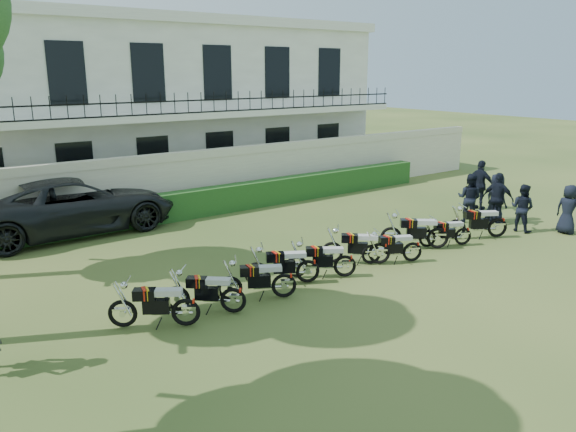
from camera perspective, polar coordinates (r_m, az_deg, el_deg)
name	(u,v)px	position (r m, az deg, el deg)	size (l,w,h in m)	color
ground	(352,263)	(15.80, 6.56, -4.77)	(100.00, 100.00, 0.00)	#304A1D
perimeter_wall	(212,178)	(21.83, -7.73, 3.81)	(30.00, 0.35, 2.30)	beige
hedge	(245,196)	(21.78, -4.35, 2.07)	(18.00, 0.60, 1.00)	#234318
building	(147,104)	(26.89, -14.14, 10.98)	(20.40, 9.60, 7.40)	white
motorcycle_0	(186,306)	(11.98, -10.36, -8.94)	(1.64, 1.13, 1.04)	black
motorcycle_1	(233,294)	(12.46, -5.60, -7.91)	(1.44, 1.27, 1.00)	black
motorcycle_2	(284,280)	(13.20, -0.41, -6.49)	(1.67, 0.98, 1.01)	black
motorcycle_3	(308,266)	(14.09, 2.03, -5.06)	(1.70, 1.00, 1.03)	black
motorcycle_4	(345,261)	(14.56, 5.82, -4.53)	(1.56, 1.11, 1.00)	black
motorcycle_5	(379,248)	(15.63, 9.28, -3.24)	(1.50, 1.30, 1.03)	black
motorcycle_6	(413,247)	(16.02, 12.54, -3.10)	(1.61, 0.88, 0.96)	black
motorcycle_7	(438,233)	(17.32, 15.00, -1.67)	(1.63, 1.37, 1.11)	black
motorcycle_8	(463,232)	(17.92, 17.37, -1.58)	(1.56, 0.84, 0.92)	black
motorcycle_9	(498,223)	(19.07, 20.54, -0.65)	(1.77, 1.10, 1.09)	black
suv	(72,205)	(19.72, -21.10, 1.06)	(3.08, 6.68, 1.86)	black
officer_0	(568,209)	(20.46, 26.58, 0.62)	(0.79, 0.52, 1.63)	black
officer_1	(522,208)	(20.10, 22.70, 0.77)	(0.78, 0.60, 1.60)	black
officer_2	(498,199)	(20.66, 20.53, 1.64)	(1.07, 0.44, 1.82)	black
officer_3	(496,198)	(21.08, 20.39, 1.76)	(0.84, 0.55, 1.72)	black
officer_4	(469,198)	(20.68, 17.94, 1.75)	(0.84, 0.66, 1.73)	black
officer_5	(480,185)	(22.67, 18.94, 2.98)	(1.12, 0.47, 1.91)	black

